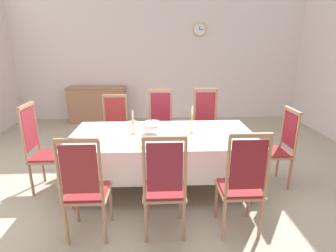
{
  "coord_description": "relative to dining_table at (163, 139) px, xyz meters",
  "views": [
    {
      "loc": [
        -0.08,
        -3.39,
        1.96
      ],
      "look_at": [
        0.07,
        0.03,
        0.88
      ],
      "focal_mm": 28.15,
      "sensor_mm": 36.0,
      "label": 1
    }
  ],
  "objects": [
    {
      "name": "mounted_clock",
      "position": [
        1.01,
        3.54,
        1.57
      ],
      "size": [
        0.32,
        0.06,
        0.32
      ],
      "color": "#D1B251"
    },
    {
      "name": "ground",
      "position": [
        0.0,
        0.03,
        -0.73
      ],
      "size": [
        7.28,
        7.09,
        0.04
      ],
      "primitive_type": "cube",
      "color": "#ABA08E"
    },
    {
      "name": "chair_head_east",
      "position": [
        1.63,
        0.0,
        -0.14
      ],
      "size": [
        0.42,
        0.44,
        1.11
      ],
      "rotation": [
        0.0,
        0.0,
        1.57
      ],
      "color": "#9E774D",
      "rests_on": "ground"
    },
    {
      "name": "chair_south_a",
      "position": [
        -0.8,
        -1.01,
        -0.12
      ],
      "size": [
        0.44,
        0.42,
        1.15
      ],
      "color": "#A4674A",
      "rests_on": "ground"
    },
    {
      "name": "bowl_near_right",
      "position": [
        -0.13,
        0.47,
        0.1
      ],
      "size": [
        0.18,
        0.18,
        0.04
      ],
      "color": "white",
      "rests_on": "tablecloth"
    },
    {
      "name": "spoon_secondary",
      "position": [
        -0.25,
        0.5,
        0.08
      ],
      "size": [
        0.03,
        0.18,
        0.01
      ],
      "rotation": [
        0.0,
        0.0,
        -0.09
      ],
      "color": "gold",
      "rests_on": "tablecloth"
    },
    {
      "name": "chair_north_a",
      "position": [
        -0.8,
        1.01,
        -0.14
      ],
      "size": [
        0.44,
        0.42,
        1.12
      ],
      "rotation": [
        0.0,
        0.0,
        3.14
      ],
      "color": "#A47249",
      "rests_on": "ground"
    },
    {
      "name": "chair_south_c",
      "position": [
        0.78,
        -1.01,
        -0.12
      ],
      "size": [
        0.44,
        0.42,
        1.17
      ],
      "color": "#AC6951",
      "rests_on": "ground"
    },
    {
      "name": "spoon_primary",
      "position": [
        -0.29,
        -0.43,
        0.08
      ],
      "size": [
        0.04,
        0.18,
        0.01
      ],
      "rotation": [
        0.0,
        0.0,
        -0.16
      ],
      "color": "gold",
      "rests_on": "tablecloth"
    },
    {
      "name": "sideboard",
      "position": [
        -1.59,
        3.29,
        -0.26
      ],
      "size": [
        1.44,
        0.48,
        0.9
      ],
      "rotation": [
        0.0,
        0.0,
        3.14
      ],
      "color": "#A26F51",
      "rests_on": "ground"
    },
    {
      "name": "candlestick_east",
      "position": [
        0.4,
        0.0,
        0.23
      ],
      "size": [
        0.07,
        0.07,
        0.38
      ],
      "color": "gold",
      "rests_on": "tablecloth"
    },
    {
      "name": "chair_head_west",
      "position": [
        -1.64,
        0.0,
        -0.1
      ],
      "size": [
        0.42,
        0.44,
        1.21
      ],
      "rotation": [
        0.0,
        0.0,
        -1.57
      ],
      "color": "#A3744C",
      "rests_on": "ground"
    },
    {
      "name": "chair_north_b",
      "position": [
        -0.01,
        1.02,
        -0.11
      ],
      "size": [
        0.44,
        0.42,
        1.2
      ],
      "rotation": [
        0.0,
        0.0,
        3.14
      ],
      "color": "#A57453",
      "rests_on": "ground"
    },
    {
      "name": "soup_tureen",
      "position": [
        -0.15,
        0.0,
        0.18
      ],
      "size": [
        0.26,
        0.26,
        0.21
      ],
      "color": "white",
      "rests_on": "tablecloth"
    },
    {
      "name": "chair_south_b",
      "position": [
        -0.01,
        -1.01,
        -0.12
      ],
      "size": [
        0.44,
        0.42,
        1.16
      ],
      "color": "#A9714D",
      "rests_on": "ground"
    },
    {
      "name": "candlestick_west",
      "position": [
        -0.4,
        0.0,
        0.2
      ],
      "size": [
        0.07,
        0.07,
        0.33
      ],
      "color": "gold",
      "rests_on": "tablecloth"
    },
    {
      "name": "bowl_near_left",
      "position": [
        -0.17,
        -0.45,
        0.1
      ],
      "size": [
        0.19,
        0.19,
        0.04
      ],
      "color": "white",
      "rests_on": "tablecloth"
    },
    {
      "name": "dining_table",
      "position": [
        0.0,
        0.0,
        0.0
      ],
      "size": [
        2.45,
        1.21,
        0.78
      ],
      "color": "#A97752",
      "rests_on": "ground"
    },
    {
      "name": "chair_north_c",
      "position": [
        0.78,
        1.02,
        -0.1
      ],
      "size": [
        0.44,
        0.42,
        1.21
      ],
      "rotation": [
        0.0,
        0.0,
        3.14
      ],
      "color": "#9C715B",
      "rests_on": "ground"
    },
    {
      "name": "bowl_far_left",
      "position": [
        -0.44,
        0.45,
        0.1
      ],
      "size": [
        0.17,
        0.17,
        0.04
      ],
      "color": "white",
      "rests_on": "tablecloth"
    },
    {
      "name": "back_wall",
      "position": [
        0.0,
        3.61,
        0.99
      ],
      "size": [
        7.28,
        0.08,
        3.4
      ],
      "primitive_type": "cube",
      "color": "silver",
      "rests_on": "ground"
    },
    {
      "name": "tablecloth",
      "position": [
        0.0,
        0.0,
        -0.04
      ],
      "size": [
        2.47,
        1.23,
        0.44
      ],
      "color": "white",
      "rests_on": "dining_table"
    }
  ]
}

